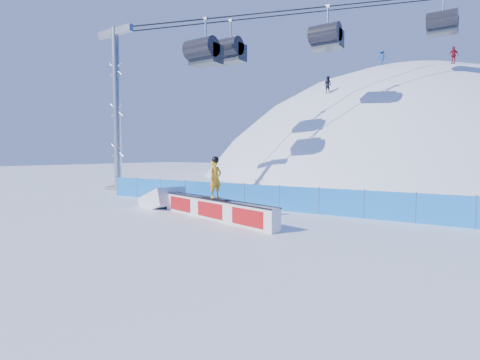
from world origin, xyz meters
The scene contains 7 objects.
ground centered at (0.00, 0.00, 0.00)m, with size 160.00×160.00×0.00m, color white.
snow_hill centered at (0.00, 42.00, -18.00)m, with size 64.00×64.00×64.00m.
safety_fence centered at (0.00, 4.50, 0.60)m, with size 22.05×0.05×1.30m.
rail_box centered at (-0.16, 0.85, 0.43)m, with size 7.13×2.62×0.88m.
snow_ramp centered at (-4.52, 2.18, 0.00)m, with size 2.32×1.54×0.87m, color white, non-canonical shape.
snowboarder centered at (-0.06, 0.82, 1.74)m, with size 1.69×0.78×1.75m.
distant_skiers centered at (2.20, 30.95, 11.78)m, with size 17.48×10.88×6.04m.
Camera 1 is at (9.28, -11.45, 2.73)m, focal length 28.00 mm.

